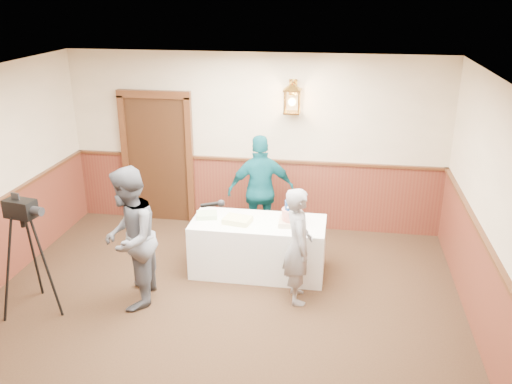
% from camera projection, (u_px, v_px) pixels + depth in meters
% --- Properties ---
extents(ground, '(7.00, 7.00, 0.00)m').
position_uv_depth(ground, '(202.00, 353.00, 5.84)').
color(ground, '#321F13').
rests_on(ground, ground).
extents(room_shell, '(6.02, 7.02, 2.81)m').
position_uv_depth(room_shell, '(203.00, 207.00, 5.73)').
color(room_shell, '#C3B392').
rests_on(room_shell, ground).
extents(display_table, '(1.80, 0.80, 0.75)m').
position_uv_depth(display_table, '(258.00, 247.00, 7.42)').
color(display_table, white).
rests_on(display_table, ground).
extents(tiered_cake, '(0.33, 0.33, 0.34)m').
position_uv_depth(tiered_cake, '(292.00, 215.00, 7.16)').
color(tiered_cake, beige).
rests_on(tiered_cake, display_table).
extents(sheet_cake_yellow, '(0.40, 0.33, 0.07)m').
position_uv_depth(sheet_cake_yellow, '(238.00, 220.00, 7.24)').
color(sheet_cake_yellow, '#DCDF85').
rests_on(sheet_cake_yellow, display_table).
extents(sheet_cake_green, '(0.32, 0.28, 0.06)m').
position_uv_depth(sheet_cake_green, '(207.00, 215.00, 7.41)').
color(sheet_cake_green, '#ADDD9C').
rests_on(sheet_cake_green, display_table).
extents(interviewer, '(1.57, 0.95, 1.77)m').
position_uv_depth(interviewer, '(129.00, 239.00, 6.48)').
color(interviewer, '#565961').
rests_on(interviewer, ground).
extents(baker, '(0.48, 0.61, 1.49)m').
position_uv_depth(baker, '(298.00, 246.00, 6.61)').
color(baker, gray).
rests_on(baker, ground).
extents(assistant_p, '(1.07, 0.66, 1.70)m').
position_uv_depth(assistant_p, '(261.00, 191.00, 8.10)').
color(assistant_p, '#0D525C').
rests_on(assistant_p, ground).
extents(tv_camera_rig, '(0.57, 0.53, 1.44)m').
position_uv_depth(tv_camera_rig, '(29.00, 262.00, 6.42)').
color(tv_camera_rig, black).
rests_on(tv_camera_rig, ground).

